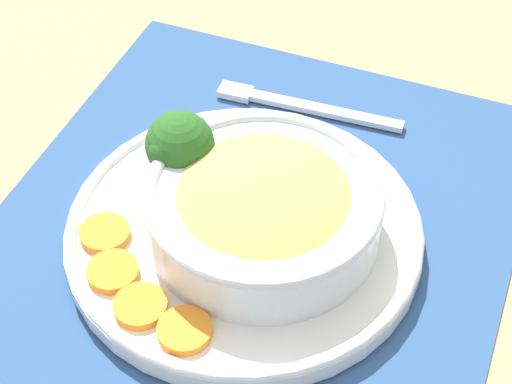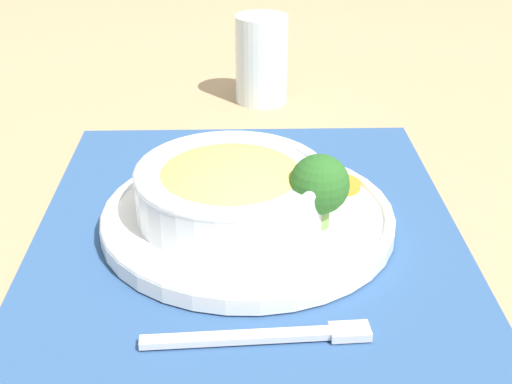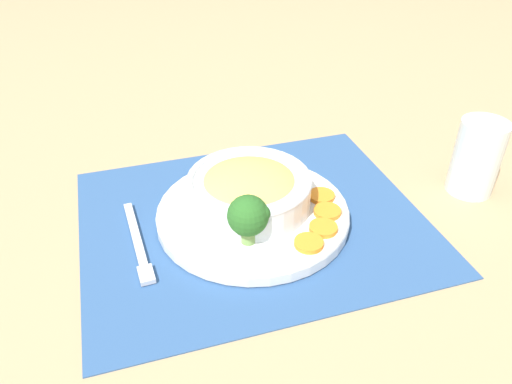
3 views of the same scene
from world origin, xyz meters
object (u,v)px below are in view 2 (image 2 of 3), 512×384
object	(u,v)px
water_glass	(261,64)
fork	(280,335)
bowl	(231,189)
broccoli_floret	(319,185)

from	to	relation	value
water_glass	fork	world-z (taller)	water_glass
water_glass	bowl	bearing A→B (deg)	-9.47
water_glass	fork	size ratio (longest dim) A/B	0.68
bowl	fork	xyz separation A→B (m)	(0.17, 0.03, -0.04)
bowl	fork	distance (m)	0.18
bowl	broccoli_floret	size ratio (longest dim) A/B	2.57
broccoli_floret	fork	xyz separation A→B (m)	(0.15, -0.05, -0.06)
broccoli_floret	bowl	bearing A→B (deg)	-107.69
bowl	broccoli_floret	xyz separation A→B (m)	(0.03, 0.08, 0.01)
broccoli_floret	water_glass	bearing A→B (deg)	-177.12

